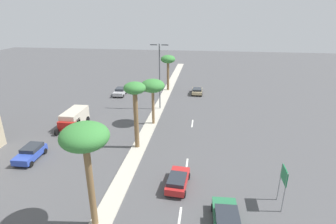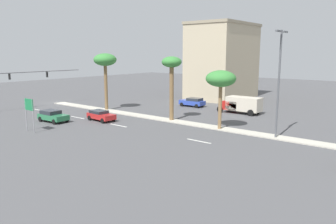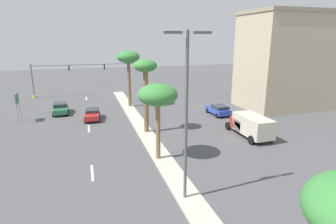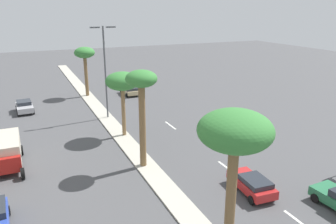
{
  "view_description": "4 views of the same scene",
  "coord_description": "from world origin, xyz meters",
  "px_view_note": "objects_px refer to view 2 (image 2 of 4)",
  "views": [
    {
      "loc": [
        7.49,
        -3.27,
        15.65
      ],
      "look_at": [
        3.24,
        27.29,
        3.89
      ],
      "focal_mm": 28.37,
      "sensor_mm": 36.0,
      "label": 1
    },
    {
      "loc": [
        32.95,
        50.56,
        8.65
      ],
      "look_at": [
        3.0,
        26.8,
        1.81
      ],
      "focal_mm": 35.34,
      "sensor_mm": 36.0,
      "label": 2
    },
    {
      "loc": [
        6.09,
        54.11,
        10.41
      ],
      "look_at": [
        -2.39,
        26.08,
        2.54
      ],
      "focal_mm": 29.55,
      "sensor_mm": 36.0,
      "label": 3
    },
    {
      "loc": [
        -8.7,
        0.75,
        12.85
      ],
      "look_at": [
        3.85,
        28.84,
        3.14
      ],
      "focal_mm": 35.57,
      "sensor_mm": 36.0,
      "label": 4
    }
  ],
  "objects_px": {
    "directional_road_sign": "(29,108)",
    "palm_tree_far": "(221,80)",
    "sedan_red_trailing": "(101,115)",
    "sedan_blue_right": "(193,102)",
    "commercial_building": "(223,61)",
    "street_lamp_inboard": "(279,76)",
    "palm_tree_inboard": "(172,68)",
    "traffic_signal_gantry": "(3,84)",
    "palm_tree_right": "(105,62)",
    "sedan_green_near": "(53,116)",
    "box_truck": "(241,104)"
  },
  "relations": [
    {
      "from": "palm_tree_inboard",
      "to": "sedan_green_near",
      "type": "bearing_deg",
      "value": -49.13
    },
    {
      "from": "commercial_building",
      "to": "sedan_red_trailing",
      "type": "distance_m",
      "value": 29.88
    },
    {
      "from": "traffic_signal_gantry",
      "to": "sedan_blue_right",
      "type": "bearing_deg",
      "value": 136.98
    },
    {
      "from": "commercial_building",
      "to": "sedan_green_near",
      "type": "height_order",
      "value": "commercial_building"
    },
    {
      "from": "palm_tree_far",
      "to": "traffic_signal_gantry",
      "type": "bearing_deg",
      "value": -73.42
    },
    {
      "from": "traffic_signal_gantry",
      "to": "sedan_red_trailing",
      "type": "distance_m",
      "value": 17.76
    },
    {
      "from": "sedan_blue_right",
      "to": "sedan_red_trailing",
      "type": "bearing_deg",
      "value": -9.49
    },
    {
      "from": "palm_tree_inboard",
      "to": "sedan_red_trailing",
      "type": "relative_size",
      "value": 1.97
    },
    {
      "from": "traffic_signal_gantry",
      "to": "commercial_building",
      "type": "relative_size",
      "value": 1.34
    },
    {
      "from": "sedan_red_trailing",
      "to": "sedan_green_near",
      "type": "bearing_deg",
      "value": -45.83
    },
    {
      "from": "commercial_building",
      "to": "sedan_blue_right",
      "type": "distance_m",
      "value": 13.89
    },
    {
      "from": "palm_tree_far",
      "to": "sedan_red_trailing",
      "type": "distance_m",
      "value": 16.21
    },
    {
      "from": "traffic_signal_gantry",
      "to": "box_truck",
      "type": "distance_m",
      "value": 35.33
    },
    {
      "from": "palm_tree_right",
      "to": "box_truck",
      "type": "relative_size",
      "value": 1.38
    },
    {
      "from": "directional_road_sign",
      "to": "commercial_building",
      "type": "relative_size",
      "value": 0.26
    },
    {
      "from": "palm_tree_far",
      "to": "sedan_green_near",
      "type": "distance_m",
      "value": 21.64
    },
    {
      "from": "palm_tree_right",
      "to": "palm_tree_far",
      "type": "xyz_separation_m",
      "value": [
        0.77,
        20.17,
        -1.66
      ]
    },
    {
      "from": "directional_road_sign",
      "to": "palm_tree_inboard",
      "type": "distance_m",
      "value": 17.4
    },
    {
      "from": "palm_tree_inboard",
      "to": "sedan_green_near",
      "type": "relative_size",
      "value": 1.94
    },
    {
      "from": "sedan_blue_right",
      "to": "box_truck",
      "type": "xyz_separation_m",
      "value": [
        0.73,
        8.97,
        0.55
      ]
    },
    {
      "from": "directional_road_sign",
      "to": "sedan_red_trailing",
      "type": "height_order",
      "value": "directional_road_sign"
    },
    {
      "from": "palm_tree_inboard",
      "to": "street_lamp_inboard",
      "type": "xyz_separation_m",
      "value": [
        0.49,
        13.91,
        -0.46
      ]
    },
    {
      "from": "palm_tree_far",
      "to": "directional_road_sign",
      "type": "bearing_deg",
      "value": -48.61
    },
    {
      "from": "box_truck",
      "to": "street_lamp_inboard",
      "type": "bearing_deg",
      "value": 40.25
    },
    {
      "from": "palm_tree_inboard",
      "to": "palm_tree_far",
      "type": "distance_m",
      "value": 7.52
    },
    {
      "from": "commercial_building",
      "to": "sedan_red_trailing",
      "type": "relative_size",
      "value": 3.45
    },
    {
      "from": "palm_tree_inboard",
      "to": "palm_tree_far",
      "type": "bearing_deg",
      "value": 85.4
    },
    {
      "from": "commercial_building",
      "to": "palm_tree_right",
      "type": "bearing_deg",
      "value": -16.6
    },
    {
      "from": "sedan_blue_right",
      "to": "commercial_building",
      "type": "bearing_deg",
      "value": -172.98
    },
    {
      "from": "street_lamp_inboard",
      "to": "palm_tree_right",
      "type": "bearing_deg",
      "value": -91.42
    },
    {
      "from": "street_lamp_inboard",
      "to": "box_truck",
      "type": "bearing_deg",
      "value": -139.75
    },
    {
      "from": "directional_road_sign",
      "to": "sedan_green_near",
      "type": "bearing_deg",
      "value": -147.55
    },
    {
      "from": "traffic_signal_gantry",
      "to": "street_lamp_inboard",
      "type": "height_order",
      "value": "street_lamp_inboard"
    },
    {
      "from": "palm_tree_right",
      "to": "palm_tree_inboard",
      "type": "bearing_deg",
      "value": 89.22
    },
    {
      "from": "palm_tree_inboard",
      "to": "palm_tree_far",
      "type": "xyz_separation_m",
      "value": [
        0.6,
        7.41,
        -1.09
      ]
    },
    {
      "from": "street_lamp_inboard",
      "to": "sedan_green_near",
      "type": "relative_size",
      "value": 2.57
    },
    {
      "from": "street_lamp_inboard",
      "to": "sedan_red_trailing",
      "type": "xyz_separation_m",
      "value": [
        5.23,
        -21.05,
        -5.63
      ]
    },
    {
      "from": "sedan_red_trailing",
      "to": "sedan_blue_right",
      "type": "height_order",
      "value": "sedan_blue_right"
    },
    {
      "from": "directional_road_sign",
      "to": "palm_tree_far",
      "type": "xyz_separation_m",
      "value": [
        -14.02,
        15.91,
        3.01
      ]
    },
    {
      "from": "sedan_red_trailing",
      "to": "palm_tree_far",
      "type": "bearing_deg",
      "value": 109.38
    },
    {
      "from": "traffic_signal_gantry",
      "to": "box_truck",
      "type": "relative_size",
      "value": 3.1
    },
    {
      "from": "sedan_green_near",
      "to": "palm_tree_right",
      "type": "bearing_deg",
      "value": -172.77
    },
    {
      "from": "sedan_red_trailing",
      "to": "sedan_blue_right",
      "type": "xyz_separation_m",
      "value": [
        -16.9,
        2.82,
        0.05
      ]
    },
    {
      "from": "palm_tree_far",
      "to": "palm_tree_inboard",
      "type": "bearing_deg",
      "value": -94.6
    },
    {
      "from": "commercial_building",
      "to": "street_lamp_inboard",
      "type": "height_order",
      "value": "commercial_building"
    },
    {
      "from": "palm_tree_right",
      "to": "sedan_green_near",
      "type": "bearing_deg",
      "value": 7.23
    },
    {
      "from": "palm_tree_inboard",
      "to": "sedan_blue_right",
      "type": "xyz_separation_m",
      "value": [
        -11.18,
        -4.32,
        -6.03
      ]
    },
    {
      "from": "traffic_signal_gantry",
      "to": "palm_tree_inboard",
      "type": "relative_size",
      "value": 2.35
    },
    {
      "from": "palm_tree_right",
      "to": "palm_tree_inboard",
      "type": "xyz_separation_m",
      "value": [
        0.17,
        12.76,
        -0.57
      ]
    },
    {
      "from": "directional_road_sign",
      "to": "commercial_building",
      "type": "height_order",
      "value": "commercial_building"
    }
  ]
}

